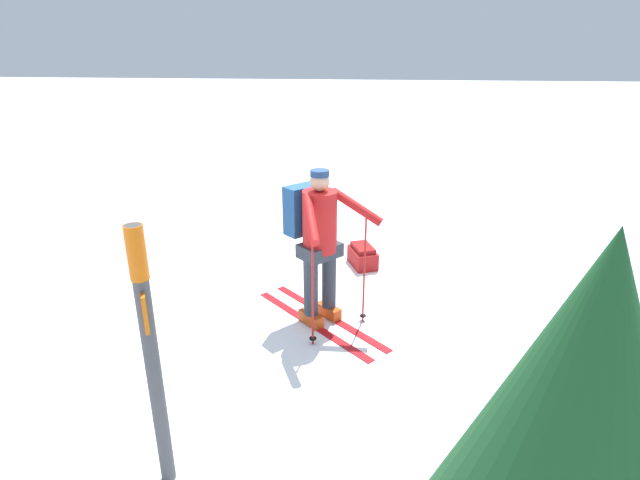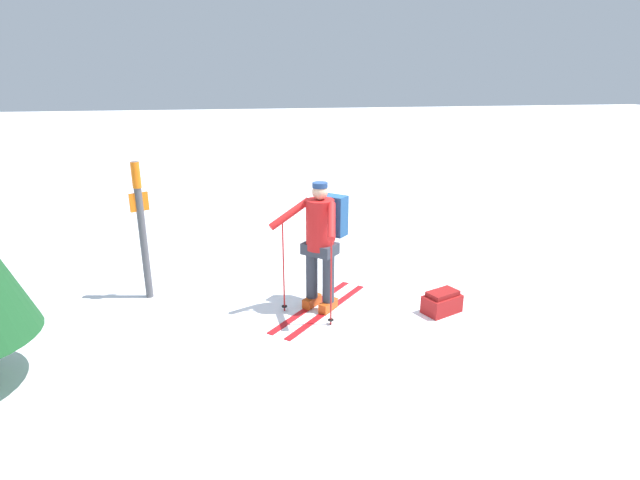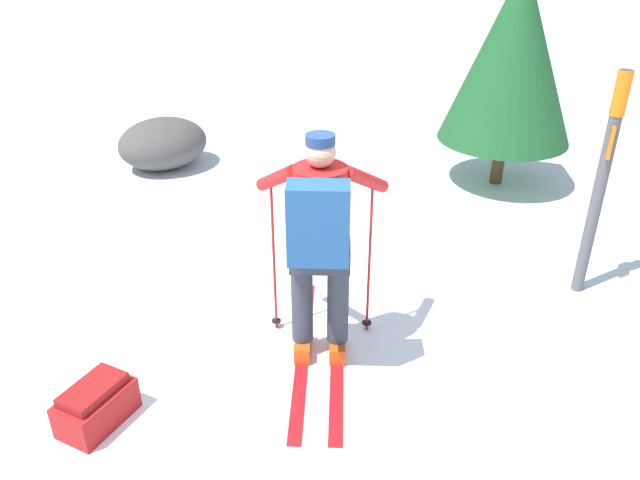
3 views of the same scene
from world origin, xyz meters
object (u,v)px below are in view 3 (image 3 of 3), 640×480
at_px(dropped_backpack, 96,405).
at_px(trail_marker, 604,170).
at_px(rock_boulder, 163,143).
at_px(pine_tree, 514,54).
at_px(skier, 320,238).

xyz_separation_m(dropped_backpack, trail_marker, (-3.67, 1.19, 0.94)).
xyz_separation_m(rock_boulder, pine_tree, (-2.65, 3.01, 1.17)).
distance_m(trail_marker, rock_boulder, 5.02).
distance_m(dropped_backpack, rock_boulder, 4.39).
bearing_deg(pine_tree, trail_marker, 51.42).
bearing_deg(trail_marker, pine_tree, -128.58).
xyz_separation_m(skier, pine_tree, (-3.66, -1.06, 0.51)).
xyz_separation_m(trail_marker, pine_tree, (-1.44, -1.81, 0.39)).
bearing_deg(pine_tree, rock_boulder, -48.64).
bearing_deg(skier, rock_boulder, -104.07).
bearing_deg(dropped_backpack, rock_boulder, -124.27).
relative_size(skier, dropped_backpack, 3.04).
distance_m(skier, dropped_backpack, 1.73).
relative_size(skier, rock_boulder, 1.50).
distance_m(skier, trail_marker, 2.35).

